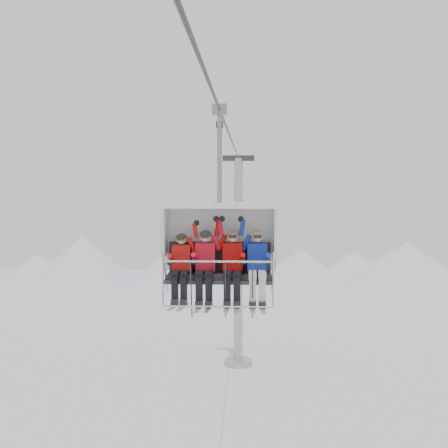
{
  "coord_description": "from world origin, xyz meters",
  "views": [
    {
      "loc": [
        0.56,
        -13.53,
        11.87
      ],
      "look_at": [
        0.0,
        0.0,
        10.83
      ],
      "focal_mm": 45.0,
      "sensor_mm": 36.0,
      "label": 1
    }
  ],
  "objects_px": {
    "lift_tower_right": "(238,276)",
    "skier_far_right": "(257,264)",
    "chairlift_carrier": "(220,240)",
    "skier_center_left": "(205,264)",
    "skier_far_left": "(181,265)",
    "skier_center_right": "(233,264)"
  },
  "relations": [
    {
      "from": "lift_tower_right",
      "to": "skier_far_right",
      "type": "distance_m",
      "value": 24.76
    },
    {
      "from": "chairlift_carrier",
      "to": "skier_center_left",
      "type": "distance_m",
      "value": 0.62
    },
    {
      "from": "lift_tower_right",
      "to": "skier_far_left",
      "type": "relative_size",
      "value": 7.99
    },
    {
      "from": "skier_far_left",
      "to": "skier_center_left",
      "type": "height_order",
      "value": "skier_center_left"
    },
    {
      "from": "skier_center_left",
      "to": "skier_center_right",
      "type": "bearing_deg",
      "value": 0.0
    },
    {
      "from": "skier_far_right",
      "to": "skier_center_left",
      "type": "bearing_deg",
      "value": 180.0
    },
    {
      "from": "chairlift_carrier",
      "to": "skier_center_left",
      "type": "relative_size",
      "value": 2.36
    },
    {
      "from": "chairlift_carrier",
      "to": "skier_far_right",
      "type": "distance_m",
      "value": 0.95
    },
    {
      "from": "chairlift_carrier",
      "to": "skier_far_right",
      "type": "height_order",
      "value": "chairlift_carrier"
    },
    {
      "from": "chairlift_carrier",
      "to": "skier_far_right",
      "type": "bearing_deg",
      "value": -21.64
    },
    {
      "from": "lift_tower_right",
      "to": "skier_center_left",
      "type": "bearing_deg",
      "value": -90.66
    },
    {
      "from": "skier_center_right",
      "to": "chairlift_carrier",
      "type": "bearing_deg",
      "value": 131.55
    },
    {
      "from": "chairlift_carrier",
      "to": "skier_center_right",
      "type": "xyz_separation_m",
      "value": [
        0.27,
        -0.3,
        -0.46
      ]
    },
    {
      "from": "lift_tower_right",
      "to": "skier_center_right",
      "type": "distance_m",
      "value": 24.75
    },
    {
      "from": "lift_tower_right",
      "to": "skier_center_right",
      "type": "height_order",
      "value": "lift_tower_right"
    },
    {
      "from": "skier_far_left",
      "to": "skier_far_right",
      "type": "height_order",
      "value": "skier_far_right"
    },
    {
      "from": "skier_center_right",
      "to": "skier_far_right",
      "type": "height_order",
      "value": "same"
    },
    {
      "from": "lift_tower_right",
      "to": "chairlift_carrier",
      "type": "distance_m",
      "value": 24.54
    },
    {
      "from": "skier_far_left",
      "to": "skier_center_left",
      "type": "xyz_separation_m",
      "value": [
        0.49,
        0.01,
        0.03
      ]
    },
    {
      "from": "lift_tower_right",
      "to": "chairlift_carrier",
      "type": "bearing_deg",
      "value": -90.0
    },
    {
      "from": "lift_tower_right",
      "to": "skier_center_right",
      "type": "relative_size",
      "value": 7.99
    },
    {
      "from": "chairlift_carrier",
      "to": "skier_far_left",
      "type": "bearing_deg",
      "value": -157.92
    }
  ]
}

